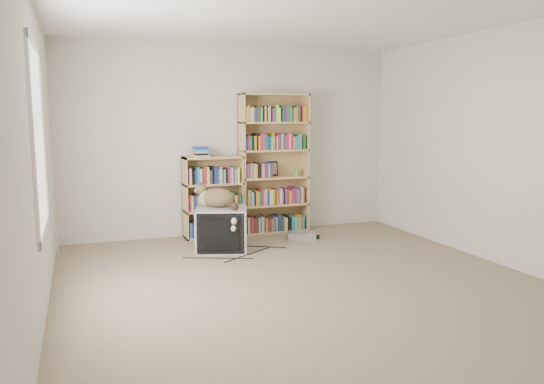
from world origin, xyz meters
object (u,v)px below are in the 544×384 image
object	(u,v)px
bookcase_tall	(274,167)
bookcase_short	(213,200)
cat	(220,201)
crt_tv	(222,229)
dvd_player	(301,235)

from	to	relation	value
bookcase_tall	bookcase_short	world-z (taller)	bookcase_tall
bookcase_tall	bookcase_short	size ratio (longest dim) A/B	1.77
cat	bookcase_short	bearing A→B (deg)	115.40
crt_tv	bookcase_tall	distance (m)	1.35
bookcase_tall	cat	bearing A→B (deg)	-141.67
bookcase_tall	bookcase_short	bearing A→B (deg)	-179.92
crt_tv	bookcase_tall	xyz separation A→B (m)	(0.93, 0.75, 0.63)
cat	bookcase_tall	size ratio (longest dim) A/B	0.35
cat	dvd_player	distance (m)	1.29
bookcase_tall	crt_tv	bearing A→B (deg)	-141.03
cat	dvd_player	bearing A→B (deg)	44.33
crt_tv	bookcase_tall	bearing A→B (deg)	56.08
crt_tv	cat	xyz separation A→B (m)	(-0.02, 0.00, 0.34)
cat	bookcase_tall	bearing A→B (deg)	71.45
bookcase_tall	dvd_player	bearing A→B (deg)	-70.06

